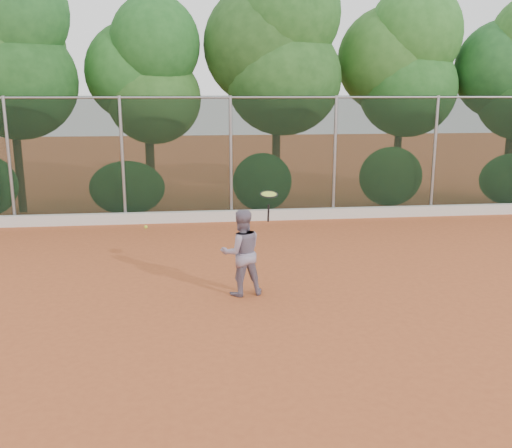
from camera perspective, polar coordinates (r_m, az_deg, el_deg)
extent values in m
plane|color=#AE5229|center=(9.81, 0.70, -8.46)|extent=(80.00, 80.00, 0.00)
cube|color=beige|center=(16.28, -2.42, 0.83)|extent=(24.00, 0.20, 0.30)
imported|color=gray|center=(10.24, -1.47, -2.87)|extent=(0.86, 0.72, 1.58)
cube|color=black|center=(16.19, -2.52, 6.51)|extent=(24.00, 0.01, 3.50)
cylinder|color=gray|center=(16.09, -2.59, 12.53)|extent=(24.00, 0.06, 0.06)
cylinder|color=gray|center=(16.85, -23.43, 5.71)|extent=(0.09, 0.09, 3.50)
cylinder|color=gray|center=(16.25, -13.20, 6.20)|extent=(0.09, 0.09, 3.50)
cylinder|color=gray|center=(16.19, -2.52, 6.51)|extent=(0.09, 0.09, 3.50)
cylinder|color=gray|center=(16.68, 7.87, 6.59)|extent=(0.09, 0.09, 3.50)
cylinder|color=gray|center=(17.68, 17.39, 6.48)|extent=(0.09, 0.09, 3.50)
cylinder|color=#3A2716|center=(18.78, -22.62, 5.51)|extent=(0.24, 0.24, 2.90)
ellipsoid|color=#296125|center=(18.51, -22.77, 13.03)|extent=(3.50, 2.90, 3.40)
ellipsoid|color=#2A702C|center=(18.51, -23.09, 18.92)|extent=(3.10, 2.60, 3.20)
cylinder|color=#3F2D18|center=(18.54, -10.50, 5.42)|extent=(0.28, 0.28, 2.40)
ellipsoid|color=#27541C|center=(18.27, -10.17, 12.25)|extent=(2.90, 2.40, 2.80)
ellipsoid|color=#1F591E|center=(18.61, -11.81, 14.66)|extent=(3.20, 2.70, 3.10)
ellipsoid|color=#1B4E1C|center=(18.12, -10.09, 17.32)|extent=(2.70, 2.30, 2.90)
cylinder|color=#4A301C|center=(18.38, 2.02, 6.51)|extent=(0.26, 0.26, 3.00)
ellipsoid|color=#346B28|center=(18.20, 2.78, 14.33)|extent=(3.60, 3.00, 3.50)
ellipsoid|color=#316325|center=(18.47, 1.05, 17.43)|extent=(3.90, 3.20, 3.80)
ellipsoid|color=#35762D|center=(18.25, 3.23, 20.30)|extent=(3.20, 2.70, 3.30)
cylinder|color=#3C2917|center=(19.63, 13.91, 6.12)|extent=(0.24, 0.24, 2.70)
ellipsoid|color=#1D511B|center=(19.48, 14.96, 12.95)|extent=(3.20, 2.70, 3.10)
ellipsoid|color=#26551D|center=(19.61, 13.38, 15.66)|extent=(3.50, 2.90, 3.40)
ellipsoid|color=#245C1F|center=(19.51, 15.67, 17.92)|extent=(3.00, 2.50, 3.10)
cylinder|color=#3E2A18|center=(20.88, 23.87, 5.51)|extent=(0.28, 0.28, 2.50)
ellipsoid|color=#276829|center=(20.78, 23.65, 13.95)|extent=(3.30, 2.80, 3.20)
ellipsoid|color=#2D5F24|center=(17.16, -12.76, 3.54)|extent=(2.20, 1.16, 1.60)
ellipsoid|color=#275F24|center=(17.19, 0.63, 4.21)|extent=(1.80, 1.04, 1.76)
ellipsoid|color=#366D29|center=(18.13, 13.32, 4.64)|extent=(2.00, 1.10, 1.84)
ellipsoid|color=#296526|center=(19.87, 24.23, 4.12)|extent=(2.16, 1.12, 1.64)
cylinder|color=black|center=(10.10, 1.25, 1.10)|extent=(0.04, 0.10, 0.33)
torus|color=black|center=(9.97, 1.31, 2.99)|extent=(0.32, 0.32, 0.09)
cylinder|color=#B7CF3D|center=(9.97, 1.31, 2.99)|extent=(0.27, 0.27, 0.06)
sphere|color=#AECE2E|center=(10.08, -10.96, -0.29)|extent=(0.06, 0.06, 0.06)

